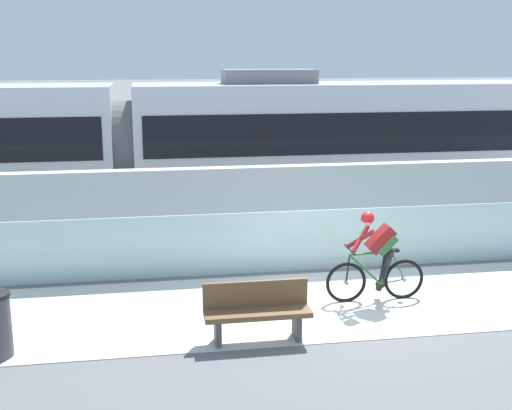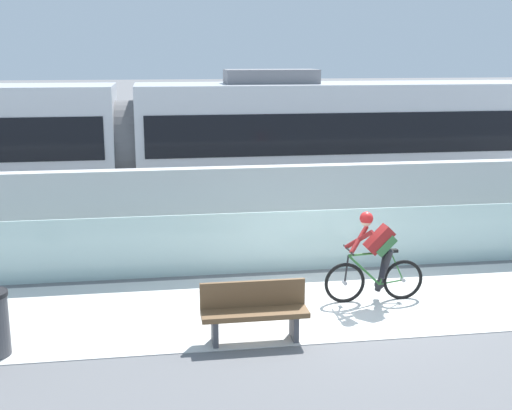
{
  "view_description": "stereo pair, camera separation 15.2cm",
  "coord_description": "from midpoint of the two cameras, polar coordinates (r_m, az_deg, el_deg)",
  "views": [
    {
      "loc": [
        -3.28,
        -10.56,
        4.24
      ],
      "look_at": [
        -1.13,
        2.35,
        1.25
      ],
      "focal_mm": 46.97,
      "sensor_mm": 36.0,
      "label": 1
    },
    {
      "loc": [
        -3.13,
        -10.58,
        4.24
      ],
      "look_at": [
        -1.13,
        2.35,
        1.25
      ],
      "focal_mm": 46.97,
      "sensor_mm": 36.0,
      "label": 2
    }
  ],
  "objects": [
    {
      "name": "ground_plane",
      "position": [
        11.83,
        7.61,
        -8.25
      ],
      "size": [
        200.0,
        200.0,
        0.0
      ],
      "primitive_type": "plane",
      "color": "slate"
    },
    {
      "name": "bike_path_deck",
      "position": [
        11.83,
        7.61,
        -8.22
      ],
      "size": [
        32.0,
        3.2,
        0.01
      ],
      "primitive_type": "cube",
      "color": "silver",
      "rests_on": "ground"
    },
    {
      "name": "glass_parapet",
      "position": [
        13.33,
        5.47,
        -3.0
      ],
      "size": [
        32.0,
        0.05,
        1.22
      ],
      "primitive_type": "cube",
      "color": "silver",
      "rests_on": "ground"
    },
    {
      "name": "concrete_barrier_wall",
      "position": [
        14.95,
        3.81,
        -0.05
      ],
      "size": [
        32.0,
        0.36,
        1.81
      ],
      "primitive_type": "cube",
      "color": "silver",
      "rests_on": "ground"
    },
    {
      "name": "tram_rail_near",
      "position": [
        17.52,
        2.0,
        -1.13
      ],
      "size": [
        32.0,
        0.08,
        0.01
      ],
      "primitive_type": "cube",
      "color": "#595654",
      "rests_on": "ground"
    },
    {
      "name": "tram_rail_far",
      "position": [
        18.9,
        1.19,
        -0.09
      ],
      "size": [
        32.0,
        0.08,
        0.01
      ],
      "primitive_type": "cube",
      "color": "#595654",
      "rests_on": "ground"
    },
    {
      "name": "tram",
      "position": [
        17.59,
        -10.77,
        4.97
      ],
      "size": [
        22.56,
        2.54,
        3.81
      ],
      "color": "silver",
      "rests_on": "ground"
    },
    {
      "name": "cyclist_on_bike",
      "position": [
        11.75,
        10.5,
        -4.46
      ],
      "size": [
        1.77,
        0.58,
        1.61
      ],
      "color": "black",
      "rests_on": "ground"
    },
    {
      "name": "bench",
      "position": [
        10.12,
        0.27,
        -8.93
      ],
      "size": [
        1.6,
        0.45,
        0.89
      ],
      "color": "brown",
      "rests_on": "ground"
    }
  ]
}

